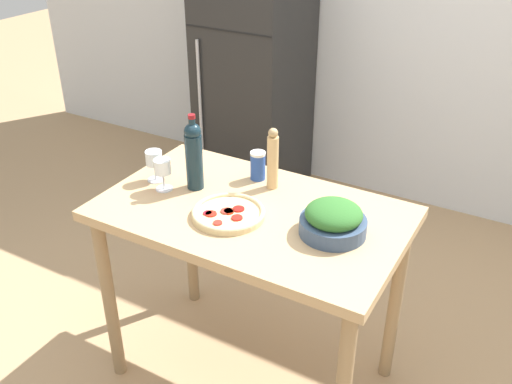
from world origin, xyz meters
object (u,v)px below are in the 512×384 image
wine_glass_far (154,160)px  salad_bowl (334,219)px  wine_bottle (194,154)px  wine_glass_near (163,169)px  refrigerator (255,75)px  salt_canister (258,165)px  pepper_mill (273,159)px  homemade_pizza (228,213)px

wine_glass_far → salad_bowl: (0.82, -0.00, -0.04)m
wine_bottle → wine_glass_near: bearing=-143.1°
refrigerator → wine_glass_far: 1.64m
refrigerator → wine_bottle: refrigerator is taller
wine_bottle → salt_canister: wine_bottle is taller
wine_glass_far → pepper_mill: size_ratio=0.51×
wine_glass_far → pepper_mill: pepper_mill is taller
wine_glass_far → salad_bowl: 0.82m
wine_glass_far → salt_canister: (0.37, 0.23, -0.03)m
wine_bottle → homemade_pizza: (0.24, -0.13, -0.14)m
wine_glass_near → wine_glass_far: same height
refrigerator → salad_bowl: 2.01m
homemade_pizza → pepper_mill: bearing=82.8°
refrigerator → homemade_pizza: (0.85, -1.68, 0.07)m
wine_glass_far → wine_glass_near: bearing=-29.4°
salt_canister → refrigerator: bearing=120.4°
refrigerator → wine_glass_near: size_ratio=12.25×
refrigerator → wine_bottle: size_ratio=5.14×
wine_glass_far → pepper_mill: (0.46, 0.19, 0.03)m
wine_bottle → salt_canister: size_ratio=2.58×
wine_glass_far → refrigerator: bearing=104.9°
wine_bottle → wine_glass_near: (-0.10, -0.08, -0.06)m
wine_glass_near → pepper_mill: (0.38, 0.24, 0.03)m
wine_glass_near → homemade_pizza: size_ratio=0.48×
wine_glass_near → homemade_pizza: 0.36m
refrigerator → salt_canister: 1.57m
refrigerator → homemade_pizza: bearing=-63.2°
wine_glass_near → salt_canister: 0.40m
wine_bottle → pepper_mill: size_ratio=1.22×
refrigerator → wine_glass_far: (0.42, -1.58, 0.15)m
salad_bowl → homemade_pizza: bearing=-166.6°
pepper_mill → salt_canister: bearing=158.3°
wine_glass_far → salt_canister: bearing=31.5°
pepper_mill → salad_bowl: 0.41m
homemade_pizza → salt_canister: bearing=99.4°
wine_bottle → homemade_pizza: size_ratio=1.15×
refrigerator → pepper_mill: (0.88, -1.39, 0.18)m
pepper_mill → salt_canister: 0.12m
wine_glass_near → salt_canister: wine_glass_near is taller
refrigerator → salad_bowl: bearing=-52.0°
salt_canister → homemade_pizza: bearing=-80.6°
wine_glass_near → salad_bowl: (0.74, 0.04, -0.04)m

